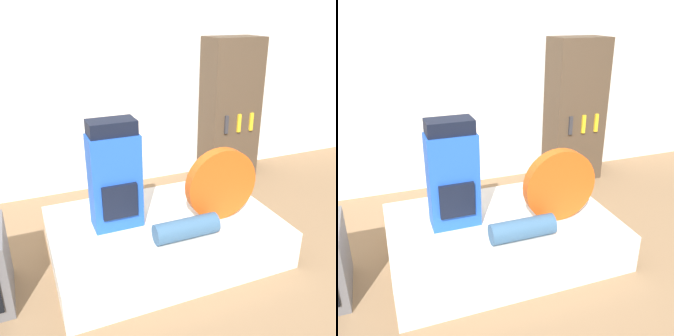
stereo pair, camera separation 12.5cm
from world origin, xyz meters
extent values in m
plane|color=#846647|center=(0.00, 0.00, 0.00)|extent=(16.00, 16.00, 0.00)
cube|color=white|center=(0.00, 2.11, 1.30)|extent=(8.00, 0.05, 2.60)
cube|color=silver|center=(-0.05, 0.63, 0.16)|extent=(1.80, 1.21, 0.32)
cube|color=blue|center=(-0.41, 0.71, 0.69)|extent=(0.38, 0.22, 0.74)
cube|color=black|center=(-0.41, 0.72, 1.11)|extent=(0.35, 0.20, 0.11)
cube|color=black|center=(-0.41, 0.58, 0.58)|extent=(0.26, 0.03, 0.27)
cylinder|color=#D14C14|center=(0.39, 0.50, 0.61)|extent=(0.59, 0.09, 0.59)
cylinder|color=#33567A|center=(0.01, 0.32, 0.39)|extent=(0.50, 0.16, 0.16)
cube|color=#473828|center=(1.28, 1.85, 0.81)|extent=(0.61, 0.40, 1.63)
cube|color=#2D2D33|center=(1.11, 1.64, 0.71)|extent=(0.04, 0.02, 0.21)
cube|color=gold|center=(1.28, 1.64, 0.71)|extent=(0.04, 0.02, 0.21)
cube|color=gold|center=(1.44, 1.64, 0.71)|extent=(0.04, 0.02, 0.21)
camera|label=1|loc=(-1.03, -1.82, 1.89)|focal=40.00mm
camera|label=2|loc=(-0.92, -1.87, 1.89)|focal=40.00mm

